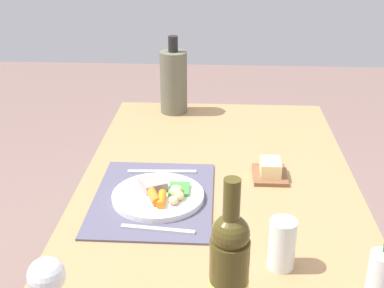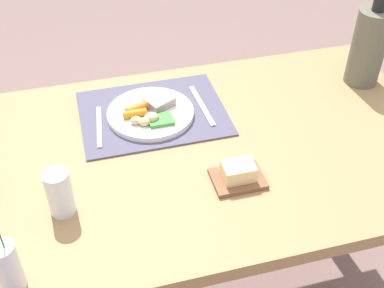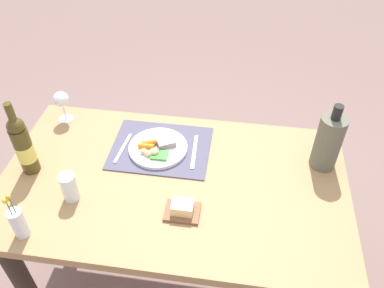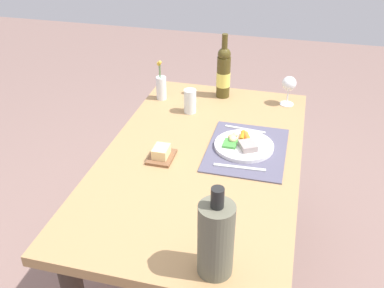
% 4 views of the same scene
% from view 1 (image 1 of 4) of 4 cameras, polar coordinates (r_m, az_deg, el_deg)
% --- Properties ---
extents(dining_table, '(1.39, 0.81, 0.76)m').
position_cam_1_polar(dining_table, '(1.57, 2.91, -8.58)').
color(dining_table, '#A37C4E').
rests_on(dining_table, ground_plane).
extents(placemat, '(0.42, 0.33, 0.01)m').
position_cam_1_polar(placemat, '(1.45, -4.10, -5.93)').
color(placemat, '#504D62').
rests_on(placemat, dining_table).
extents(dinner_plate, '(0.25, 0.25, 0.04)m').
position_cam_1_polar(dinner_plate, '(1.43, -3.47, -5.60)').
color(dinner_plate, white).
rests_on(dinner_plate, placemat).
extents(fork, '(0.02, 0.21, 0.00)m').
position_cam_1_polar(fork, '(1.57, -3.17, -3.05)').
color(fork, silver).
rests_on(fork, placemat).
extents(knife, '(0.03, 0.19, 0.00)m').
position_cam_1_polar(knife, '(1.30, -3.61, -9.33)').
color(knife, silver).
rests_on(knife, placemat).
extents(water_tumbler, '(0.06, 0.06, 0.12)m').
position_cam_1_polar(water_tumbler, '(1.18, 10.03, -11.09)').
color(water_tumbler, silver).
rests_on(water_tumbler, dining_table).
extents(flower_vase, '(0.05, 0.05, 0.21)m').
position_cam_1_polar(flower_vase, '(1.13, 20.21, -13.54)').
color(flower_vase, silver).
rests_on(flower_vase, dining_table).
extents(cooler_bottle, '(0.10, 0.10, 0.30)m').
position_cam_1_polar(cooler_bottle, '(2.02, -1.93, 6.90)').
color(cooler_bottle, '#5F5E4C').
rests_on(cooler_bottle, dining_table).
extents(butter_dish, '(0.13, 0.10, 0.05)m').
position_cam_1_polar(butter_dish, '(1.57, 8.72, -2.90)').
color(butter_dish, brown).
rests_on(butter_dish, dining_table).
extents(wine_glass, '(0.07, 0.07, 0.15)m').
position_cam_1_polar(wine_glass, '(1.02, -15.46, -14.08)').
color(wine_glass, white).
rests_on(wine_glass, dining_table).
extents(wine_bottle, '(0.07, 0.07, 0.33)m').
position_cam_1_polar(wine_bottle, '(0.95, 4.30, -14.66)').
color(wine_bottle, '#483D17').
rests_on(wine_bottle, dining_table).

